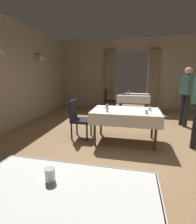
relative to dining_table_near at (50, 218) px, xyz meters
name	(u,v)px	position (x,y,z in m)	size (l,w,h in m)	color
ground	(123,145)	(0.30, 2.72, -0.67)	(10.08, 10.08, 0.00)	olive
wall_back	(131,74)	(0.30, 6.90, 0.85)	(6.40, 0.27, 3.00)	gray
dining_table_near	(50,218)	(0.00, 0.00, 0.00)	(1.41, 1.07, 0.75)	#4C3D2D
dining_table_mid	(126,114)	(0.31, 2.91, -0.01)	(1.50, 0.92, 0.75)	#4C3D2D
dining_table_far	(133,97)	(0.45, 5.80, -0.02)	(1.20, 0.92, 0.75)	#4C3D2D
chair_mid_left	(78,117)	(-0.83, 2.95, -0.15)	(0.44, 0.44, 0.93)	black
chair_far_left	(108,100)	(-0.54, 5.79, -0.15)	(0.44, 0.44, 0.93)	black
glass_near_c	(50,175)	(-0.11, 0.24, 0.14)	(0.08, 0.08, 0.11)	silver
flower_vase_mid	(107,107)	(-0.07, 2.69, 0.17)	(0.07, 0.07, 0.17)	silver
glass_mid_b	(150,109)	(0.83, 2.96, 0.13)	(0.07, 0.07, 0.09)	silver
plate_mid_c	(106,108)	(-0.15, 3.07, 0.09)	(0.22, 0.22, 0.01)	white
glass_mid_d	(147,112)	(0.74, 2.65, 0.13)	(0.07, 0.07, 0.09)	silver
flower_vase_far	(129,92)	(0.27, 5.76, 0.19)	(0.07, 0.07, 0.19)	silver
plate_far_b	(142,95)	(0.78, 5.68, 0.09)	(0.21, 0.21, 0.01)	white
person_diner_standing_aside	(186,92)	(1.95, 4.48, 0.36)	(0.34, 0.42, 1.72)	black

